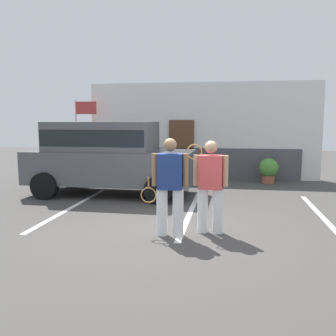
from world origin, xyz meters
The scene contains 10 objects.
ground_plane centered at (0.00, 0.00, 0.00)m, with size 40.00×40.00×0.00m, color #423F3D.
parking_stripe_0 centered at (-2.74, 1.50, 0.00)m, with size 0.12×4.40×0.01m, color silver.
parking_stripe_1 centered at (0.14, 1.50, 0.00)m, with size 0.12×4.40×0.01m, color silver.
parking_stripe_2 centered at (3.03, 1.50, 0.00)m, with size 0.12×4.40×0.01m, color silver.
house_frontage centered at (-0.01, 6.66, 1.61)m, with size 8.25×0.40×3.43m.
parked_suv centered at (-2.39, 3.17, 1.15)m, with size 4.63×2.21×2.05m.
tennis_player_man centered at (-0.05, -0.28, 0.92)m, with size 0.92×0.31×1.78m.
tennis_player_woman centered at (0.66, 0.01, 0.90)m, with size 0.78×0.29×1.73m.
potted_plant_by_porch centered at (2.31, 5.87, 0.46)m, with size 0.63×0.63×0.83m.
flag_pole centered at (-4.35, 6.03, 1.96)m, with size 0.80×0.10×2.81m.
Camera 1 is at (0.99, -6.73, 2.10)m, focal length 39.35 mm.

